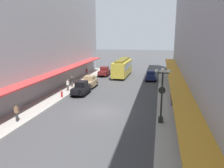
{
  "coord_description": "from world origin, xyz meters",
  "views": [
    {
      "loc": [
        6.11,
        -22.6,
        8.27
      ],
      "look_at": [
        0.0,
        6.0,
        1.8
      ],
      "focal_mm": 36.25,
      "sensor_mm": 36.0,
      "label": 1
    }
  ],
  "objects_px": {
    "streetcar": "(122,67)",
    "pedestrian_2": "(172,99)",
    "pedestrian_0": "(17,113)",
    "pedestrian_1": "(87,72)",
    "parked_car_2": "(89,82)",
    "pedestrian_4": "(68,85)",
    "pedestrian_3": "(175,84)",
    "parked_car_1": "(81,88)",
    "pedestrian_5": "(72,82)",
    "lamp_post_with_clock": "(162,93)",
    "fire_hydrant": "(62,94)",
    "parked_car_0": "(104,71)",
    "parked_car_3": "(151,75)"
  },
  "relations": [
    {
      "from": "streetcar",
      "to": "pedestrian_4",
      "type": "relative_size",
      "value": 5.88
    },
    {
      "from": "fire_hydrant",
      "to": "pedestrian_3",
      "type": "relative_size",
      "value": 0.5
    },
    {
      "from": "parked_car_3",
      "to": "pedestrian_5",
      "type": "height_order",
      "value": "parked_car_3"
    },
    {
      "from": "parked_car_2",
      "to": "pedestrian_1",
      "type": "relative_size",
      "value": 2.56
    },
    {
      "from": "parked_car_0",
      "to": "lamp_post_with_clock",
      "type": "xyz_separation_m",
      "value": [
        11.26,
        -23.2,
        2.04
      ]
    },
    {
      "from": "parked_car_0",
      "to": "streetcar",
      "type": "xyz_separation_m",
      "value": [
        3.69,
        0.17,
        0.96
      ]
    },
    {
      "from": "parked_car_0",
      "to": "parked_car_1",
      "type": "relative_size",
      "value": 1.0
    },
    {
      "from": "parked_car_2",
      "to": "pedestrian_0",
      "type": "bearing_deg",
      "value": -98.31
    },
    {
      "from": "lamp_post_with_clock",
      "to": "pedestrian_1",
      "type": "height_order",
      "value": "lamp_post_with_clock"
    },
    {
      "from": "pedestrian_0",
      "to": "pedestrian_1",
      "type": "distance_m",
      "value": 23.94
    },
    {
      "from": "parked_car_2",
      "to": "parked_car_0",
      "type": "bearing_deg",
      "value": 90.95
    },
    {
      "from": "pedestrian_4",
      "to": "parked_car_2",
      "type": "bearing_deg",
      "value": 55.55
    },
    {
      "from": "parked_car_1",
      "to": "pedestrian_4",
      "type": "distance_m",
      "value": 2.63
    },
    {
      "from": "pedestrian_0",
      "to": "pedestrian_3",
      "type": "height_order",
      "value": "pedestrian_0"
    },
    {
      "from": "streetcar",
      "to": "pedestrian_2",
      "type": "bearing_deg",
      "value": -63.94
    },
    {
      "from": "lamp_post_with_clock",
      "to": "parked_car_2",
      "type": "bearing_deg",
      "value": 130.94
    },
    {
      "from": "pedestrian_4",
      "to": "lamp_post_with_clock",
      "type": "bearing_deg",
      "value": -35.64
    },
    {
      "from": "pedestrian_0",
      "to": "pedestrian_2",
      "type": "height_order",
      "value": "pedestrian_0"
    },
    {
      "from": "pedestrian_0",
      "to": "pedestrian_2",
      "type": "xyz_separation_m",
      "value": [
        14.57,
        8.04,
        -0.02
      ]
    },
    {
      "from": "fire_hydrant",
      "to": "pedestrian_5",
      "type": "relative_size",
      "value": 0.5
    },
    {
      "from": "pedestrian_5",
      "to": "pedestrian_3",
      "type": "bearing_deg",
      "value": 4.86
    },
    {
      "from": "parked_car_3",
      "to": "pedestrian_3",
      "type": "distance_m",
      "value": 8.08
    },
    {
      "from": "parked_car_3",
      "to": "parked_car_1",
      "type": "bearing_deg",
      "value": -127.07
    },
    {
      "from": "pedestrian_0",
      "to": "pedestrian_3",
      "type": "relative_size",
      "value": 1.02
    },
    {
      "from": "fire_hydrant",
      "to": "pedestrian_5",
      "type": "height_order",
      "value": "pedestrian_5"
    },
    {
      "from": "fire_hydrant",
      "to": "streetcar",
      "type": "bearing_deg",
      "value": 73.28
    },
    {
      "from": "streetcar",
      "to": "fire_hydrant",
      "type": "xyz_separation_m",
      "value": [
        -5.18,
        -17.24,
        -1.34
      ]
    },
    {
      "from": "streetcar",
      "to": "fire_hydrant",
      "type": "height_order",
      "value": "streetcar"
    },
    {
      "from": "lamp_post_with_clock",
      "to": "pedestrian_5",
      "type": "xyz_separation_m",
      "value": [
        -13.68,
        12.08,
        -2.0
      ]
    },
    {
      "from": "pedestrian_2",
      "to": "pedestrian_4",
      "type": "xyz_separation_m",
      "value": [
        -14.53,
        4.16,
        0.0
      ]
    },
    {
      "from": "pedestrian_2",
      "to": "parked_car_2",
      "type": "bearing_deg",
      "value": 148.99
    },
    {
      "from": "lamp_post_with_clock",
      "to": "pedestrian_1",
      "type": "relative_size",
      "value": 3.09
    },
    {
      "from": "pedestrian_2",
      "to": "lamp_post_with_clock",
      "type": "bearing_deg",
      "value": -102.77
    },
    {
      "from": "parked_car_1",
      "to": "pedestrian_2",
      "type": "relative_size",
      "value": 2.6
    },
    {
      "from": "lamp_post_with_clock",
      "to": "pedestrian_5",
      "type": "height_order",
      "value": "lamp_post_with_clock"
    },
    {
      "from": "streetcar",
      "to": "pedestrian_0",
      "type": "distance_m",
      "value": 26.67
    },
    {
      "from": "parked_car_1",
      "to": "pedestrian_1",
      "type": "relative_size",
      "value": 2.56
    },
    {
      "from": "parked_car_0",
      "to": "pedestrian_5",
      "type": "relative_size",
      "value": 2.61
    },
    {
      "from": "parked_car_1",
      "to": "parked_car_2",
      "type": "xyz_separation_m",
      "value": [
        -0.18,
        4.3,
        0.0
      ]
    },
    {
      "from": "parked_car_2",
      "to": "pedestrian_1",
      "type": "height_order",
      "value": "parked_car_2"
    },
    {
      "from": "lamp_post_with_clock",
      "to": "pedestrian_0",
      "type": "xyz_separation_m",
      "value": [
        -13.34,
        -2.66,
        -1.97
      ]
    },
    {
      "from": "parked_car_3",
      "to": "pedestrian_1",
      "type": "distance_m",
      "value": 12.49
    },
    {
      "from": "parked_car_0",
      "to": "streetcar",
      "type": "bearing_deg",
      "value": 2.63
    },
    {
      "from": "pedestrian_1",
      "to": "pedestrian_3",
      "type": "bearing_deg",
      "value": -25.66
    },
    {
      "from": "streetcar",
      "to": "lamp_post_with_clock",
      "type": "height_order",
      "value": "lamp_post_with_clock"
    },
    {
      "from": "parked_car_1",
      "to": "pedestrian_3",
      "type": "bearing_deg",
      "value": 20.82
    },
    {
      "from": "parked_car_1",
      "to": "pedestrian_2",
      "type": "bearing_deg",
      "value": -14.34
    },
    {
      "from": "parked_car_3",
      "to": "pedestrian_2",
      "type": "xyz_separation_m",
      "value": [
        3.05,
        -15.12,
        0.05
      ]
    },
    {
      "from": "parked_car_2",
      "to": "pedestrian_4",
      "type": "xyz_separation_m",
      "value": [
        -2.22,
        -3.24,
        0.05
      ]
    },
    {
      "from": "parked_car_2",
      "to": "pedestrian_5",
      "type": "relative_size",
      "value": 2.6
    }
  ]
}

